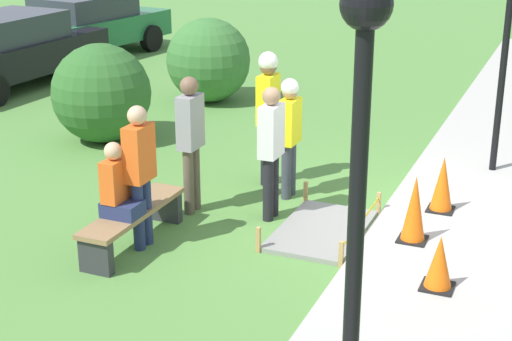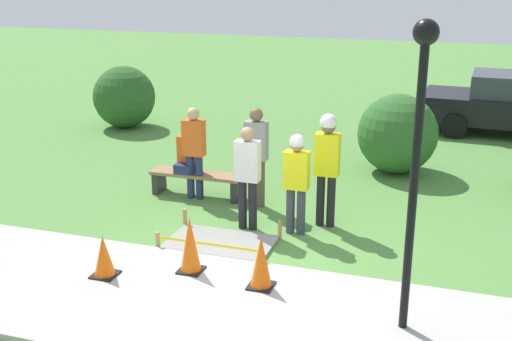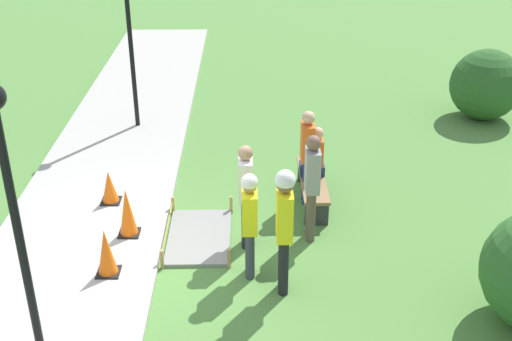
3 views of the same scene
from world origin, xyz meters
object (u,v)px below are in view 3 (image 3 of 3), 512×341
Objects in this scene: bystander_in_gray_shirt at (246,190)px; lamppost_far at (129,23)px; park_bench at (312,185)px; worker_supervisor at (250,217)px; traffic_cone_near_patch at (109,187)px; worker_assistant at (284,220)px; bystander_in_white_shirt at (312,181)px; lamppost_near at (11,194)px; traffic_cone_sidewalk_edge at (106,252)px; person_seated_on_bench at (315,155)px; traffic_cone_far_patch at (127,212)px; bystander_in_orange_shirt at (307,152)px.

lamppost_far is (-4.85, -2.47, 1.45)m from bystander_in_gray_shirt.
worker_supervisor reaches higher than park_bench.
traffic_cone_near_patch is 0.31× the size of worker_assistant.
park_bench is 0.99× the size of bystander_in_white_shirt.
bystander_in_gray_shirt is 0.49× the size of lamppost_near.
lamppost_far is at bearing -175.79° from traffic_cone_sidewalk_edge.
lamppost_near is (4.44, -3.72, 1.67)m from person_seated_on_bench.
traffic_cone_near_patch is 1.20m from traffic_cone_far_patch.
traffic_cone_far_patch reaches higher than traffic_cone_near_patch.
worker_assistant is (2.63, -0.67, 0.85)m from park_bench.
worker_assistant reaches higher than worker_supervisor.
person_seated_on_bench is 6.03m from lamppost_near.
bystander_in_white_shirt is at bearing -6.98° from park_bench.
park_bench is 1.98m from bystander_in_gray_shirt.
bystander_in_gray_shirt is at bearing 62.06° from traffic_cone_near_patch.
lamppost_far is at bearing -133.05° from park_bench.
lamppost_far is at bearing -153.65° from worker_assistant.
worker_assistant reaches higher than traffic_cone_far_patch.
worker_assistant reaches higher than bystander_in_gray_shirt.
worker_assistant is at bearing -14.26° from park_bench.
bystander_in_orange_shirt is at bearing 142.64° from bystander_in_gray_shirt.
lamppost_near is (1.60, -3.00, 1.30)m from worker_assistant.
worker_supervisor is (1.01, 1.97, 0.49)m from traffic_cone_far_patch.
bystander_in_gray_shirt reaches higher than park_bench.
traffic_cone_sidewalk_edge is 3.91m from bystander_in_orange_shirt.
worker_supervisor is 0.48× the size of lamppost_far.
traffic_cone_far_patch is at bearing -119.83° from worker_assistant.
traffic_cone_sidewalk_edge is 3.98m from park_bench.
lamppost_far is at bearing -134.12° from bystander_in_orange_shirt.
lamppost_far is (-3.44, -3.54, 1.45)m from bystander_in_orange_shirt.
traffic_cone_sidewalk_edge is at bearing -54.56° from park_bench.
worker_supervisor is at bearing -44.75° from bystander_in_white_shirt.
lamppost_near reaches higher than traffic_cone_near_patch.
worker_assistant is (2.48, 2.94, 0.79)m from traffic_cone_near_patch.
person_seated_on_bench is 0.53× the size of worker_supervisor.
person_seated_on_bench is 0.34m from bystander_in_orange_shirt.
bystander_in_white_shirt reaches higher than traffic_cone_sidewalk_edge.
worker_supervisor is at bearing 24.03° from lamppost_far.
bystander_in_orange_shirt is at bearing 139.93° from lamppost_near.
lamppost_far is (-4.65, -0.56, 1.94)m from traffic_cone_far_patch.
lamppost_near is (2.80, -2.46, 1.49)m from bystander_in_gray_shirt.
person_seated_on_bench is (-1.44, 3.16, 0.31)m from traffic_cone_far_patch.
traffic_cone_near_patch is 0.34× the size of bystander_in_gray_shirt.
traffic_cone_far_patch is at bearing 172.92° from traffic_cone_sidewalk_edge.
person_seated_on_bench is at bearing 95.65° from traffic_cone_near_patch.
traffic_cone_far_patch is at bearing -67.87° from bystander_in_orange_shirt.
bystander_in_gray_shirt is at bearing 113.38° from traffic_cone_sidewalk_edge.
bystander_in_orange_shirt is at bearing 168.21° from worker_assistant.
traffic_cone_near_patch reaches higher than park_bench.
traffic_cone_far_patch is 3.49m from person_seated_on_bench.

